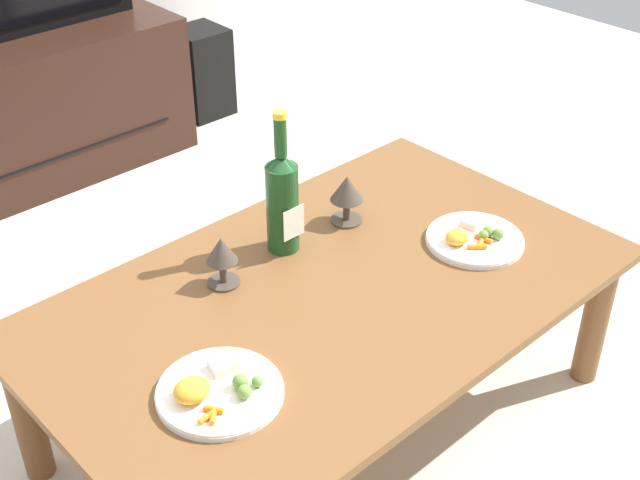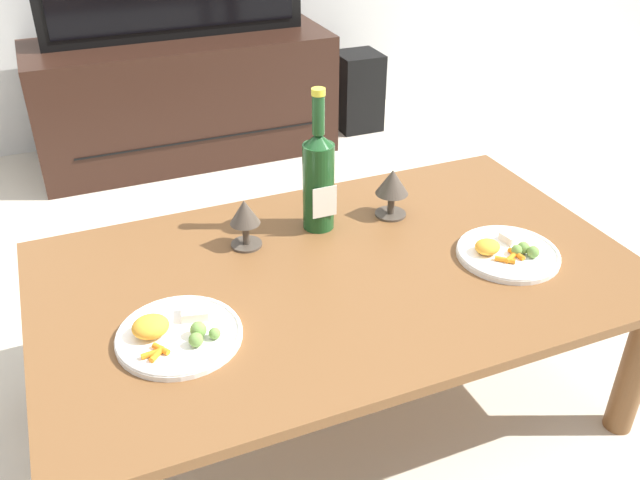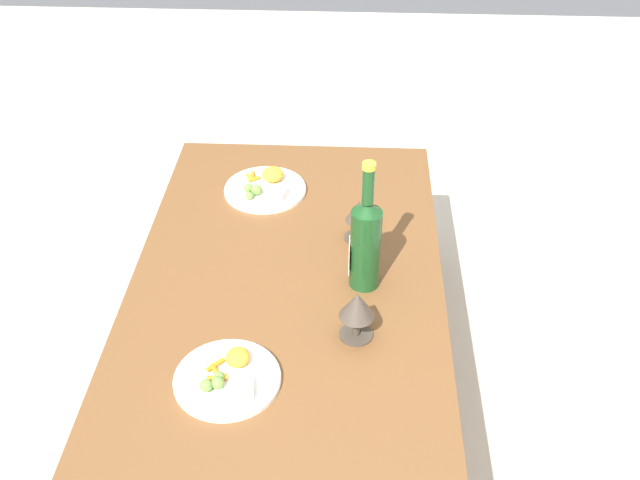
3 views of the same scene
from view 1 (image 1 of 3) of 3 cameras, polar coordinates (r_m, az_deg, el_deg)
The scene contains 9 objects.
ground_plane at distance 2.28m, azimuth 0.63°, elevation -11.93°, with size 6.40×6.40×0.00m, color beige.
dining_table at distance 2.03m, azimuth 0.70°, elevation -4.61°, with size 1.40×0.84×0.43m.
tv_stand at distance 3.39m, azimuth -20.08°, elevation 8.00°, with size 1.31×0.50×0.54m.
floor_speaker at distance 3.79m, azimuth -7.93°, elevation 11.07°, with size 0.21×0.21×0.38m, color black.
wine_bottle at distance 2.06m, azimuth -2.54°, elevation 2.81°, with size 0.08×0.08×0.37m.
goblet_left at distance 1.98m, azimuth -6.60°, elevation -0.90°, with size 0.08×0.08×0.13m.
goblet_right at distance 2.19m, azimuth 1.81°, elevation 3.28°, with size 0.09×0.09×0.13m.
dinner_plate_left at distance 1.73m, azimuth -6.87°, elevation -9.95°, with size 0.26×0.26×0.05m.
dinner_plate_right at distance 2.18m, azimuth 10.27°, elevation 0.11°, with size 0.25×0.25×0.05m.
Camera 1 is at (-1.10, -1.15, 1.63)m, focal length 47.85 mm.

